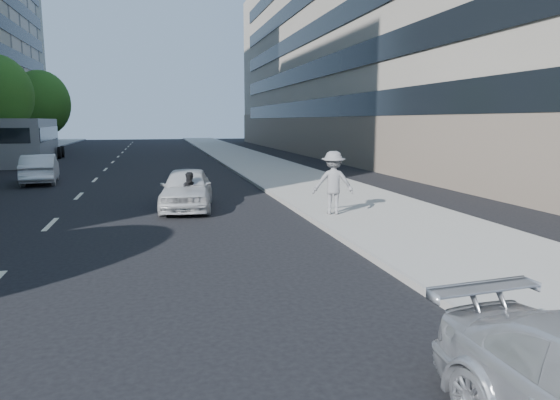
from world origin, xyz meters
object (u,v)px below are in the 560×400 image
object	(u,v)px
white_sedan_near	(187,188)
white_sedan_mid	(40,169)
bus	(32,141)
motorcycle	(191,195)
jogger	(333,183)

from	to	relation	value
white_sedan_near	white_sedan_mid	bearing A→B (deg)	133.07
white_sedan_near	bus	size ratio (longest dim) A/B	0.36
motorcycle	bus	xyz separation A→B (m)	(-10.20, 24.19, 1.00)
white_sedan_near	motorcycle	bearing A→B (deg)	-77.46
white_sedan_mid	motorcycle	world-z (taller)	white_sedan_mid
white_sedan_mid	bus	bearing A→B (deg)	-83.55
white_sedan_near	bus	bearing A→B (deg)	120.68
jogger	bus	size ratio (longest dim) A/B	0.17
jogger	white_sedan_near	bearing A→B (deg)	-19.79
jogger	motorcycle	bearing A→B (deg)	-11.73
jogger	bus	distance (m)	30.12
white_sedan_near	white_sedan_mid	distance (m)	11.65
white_sedan_mid	motorcycle	xyz separation A→B (m)	(6.91, -10.33, -0.10)
jogger	white_sedan_mid	world-z (taller)	jogger
white_sedan_mid	bus	world-z (taller)	bus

